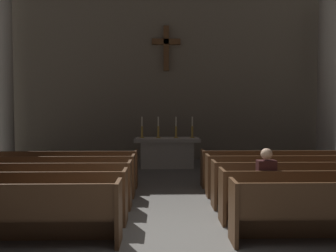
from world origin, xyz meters
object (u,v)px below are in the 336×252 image
object	(u,v)px
pew_left_row_2	(19,197)
candlestick_outer_right	(192,131)
pew_right_row_4	(287,175)
lone_worshipper	(265,183)
candlestick_inner_right	(176,131)
pew_left_row_3	(38,185)
column_right_third	(328,64)
pew_left_row_4	(52,176)
candlestick_outer_left	(142,131)
candlestick_inner_left	(158,131)
pew_right_row_5	(274,168)
altar	(167,152)
pew_right_row_2	(326,196)
column_left_third	(3,63)
pew_right_row_3	(304,184)
pew_left_row_5	(64,169)

from	to	relation	value
pew_left_row_2	candlestick_outer_right	distance (m)	6.91
pew_right_row_4	lone_worshipper	bearing A→B (deg)	-119.71
candlestick_outer_right	pew_left_row_2	bearing A→B (deg)	-120.84
lone_worshipper	pew_right_row_4	bearing A→B (deg)	60.29
candlestick_inner_right	pew_left_row_3	bearing A→B (deg)	-121.01
column_right_third	pew_left_row_4	bearing A→B (deg)	-151.46
candlestick_outer_left	candlestick_inner_right	xyz separation A→B (m)	(1.15, 0.00, 0.00)
pew_left_row_3	candlestick_inner_left	distance (m)	5.53
pew_right_row_5	candlestick_inner_right	xyz separation A→B (m)	(-2.37, 3.03, 0.76)
pew_left_row_2	candlestick_inner_left	world-z (taller)	candlestick_inner_left
pew_left_row_2	pew_right_row_5	size ratio (longest dim) A/B	1.00
pew_right_row_4	altar	world-z (taller)	altar
pew_left_row_2	altar	distance (m)	6.47
candlestick_outer_left	pew_right_row_4	bearing A→B (deg)	-48.55
pew_left_row_2	lone_worshipper	world-z (taller)	lone_worshipper
pew_left_row_2	pew_right_row_2	size ratio (longest dim) A/B	1.00
pew_left_row_3	candlestick_outer_right	distance (m)	6.11
candlestick_outer_left	column_left_third	bearing A→B (deg)	173.29
pew_left_row_2	pew_right_row_3	xyz separation A→B (m)	(5.34, 0.95, 0.00)
pew_left_row_2	pew_left_row_5	size ratio (longest dim) A/B	1.00
pew_right_row_5	pew_left_row_2	bearing A→B (deg)	-151.78
pew_left_row_5	column_right_third	distance (m)	9.63
pew_left_row_5	pew_right_row_5	xyz separation A→B (m)	(5.34, 0.00, 0.00)
pew_left_row_3	candlestick_outer_left	xyz separation A→B (m)	(1.82, 4.94, 0.76)
candlestick_inner_left	candlestick_inner_right	bearing A→B (deg)	0.00
pew_right_row_5	lone_worshipper	distance (m)	3.03
pew_right_row_5	pew_left_row_4	bearing A→B (deg)	-169.86
pew_right_row_5	altar	distance (m)	4.04
pew_left_row_4	candlestick_inner_right	distance (m)	5.03
pew_left_row_5	candlestick_outer_right	bearing A→B (deg)	40.73
column_right_third	candlestick_outer_left	distance (m)	6.98
pew_left_row_5	candlestick_inner_right	distance (m)	4.31
pew_right_row_4	column_left_third	xyz separation A→B (m)	(-8.37, 4.56, 3.10)
column_left_third	candlestick_inner_right	bearing A→B (deg)	-5.43
pew_right_row_2	pew_right_row_3	distance (m)	0.95
pew_right_row_2	candlestick_outer_right	bearing A→B (deg)	107.15
pew_right_row_3	candlestick_inner_right	xyz separation A→B (m)	(-2.37, 4.94, 0.76)
pew_left_row_5	candlestick_inner_left	distance (m)	3.92
pew_left_row_4	candlestick_outer_left	distance (m)	4.45
candlestick_outer_right	pew_left_row_5	bearing A→B (deg)	-139.27
pew_left_row_2	candlestick_outer_right	size ratio (longest dim) A/B	5.17
pew_right_row_4	candlestick_inner_left	bearing A→B (deg)	126.69
pew_right_row_5	lone_worshipper	bearing A→B (deg)	-110.70
altar	candlestick_outer_left	xyz separation A→B (m)	(-0.85, 0.00, 0.71)
pew_left_row_3	column_right_third	distance (m)	10.49
pew_right_row_3	pew_right_row_5	size ratio (longest dim) A/B	1.00
pew_right_row_4	pew_left_row_2	bearing A→B (deg)	-160.31
pew_left_row_4	candlestick_outer_left	bearing A→B (deg)	65.47
pew_right_row_5	candlestick_outer_left	xyz separation A→B (m)	(-3.52, 3.03, 0.76)
pew_left_row_4	pew_right_row_5	xyz separation A→B (m)	(5.34, 0.95, 0.00)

